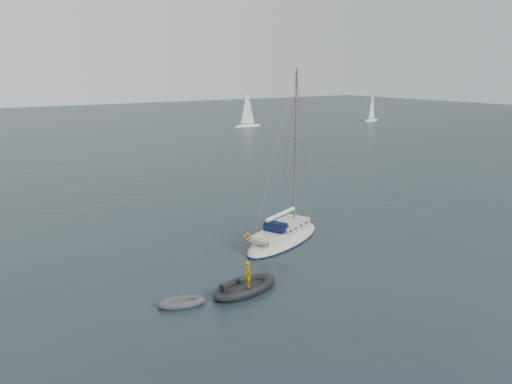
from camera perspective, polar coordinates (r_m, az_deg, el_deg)
ground at (r=31.68m, az=1.72°, el=-7.90°), size 300.00×300.00×0.00m
sailboat at (r=34.86m, az=3.18°, el=-4.22°), size 8.65×2.60×12.32m
dinghy at (r=26.35m, az=-8.51°, el=-12.39°), size 2.43×1.10×0.35m
rib at (r=27.58m, az=-1.30°, el=-10.74°), size 4.24×1.93×1.70m
distant_yacht_c at (r=120.30m, az=13.12°, el=9.49°), size 5.87×3.13×7.78m
distant_yacht_b at (r=105.36m, az=-0.98°, el=9.41°), size 6.29×3.36×8.34m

